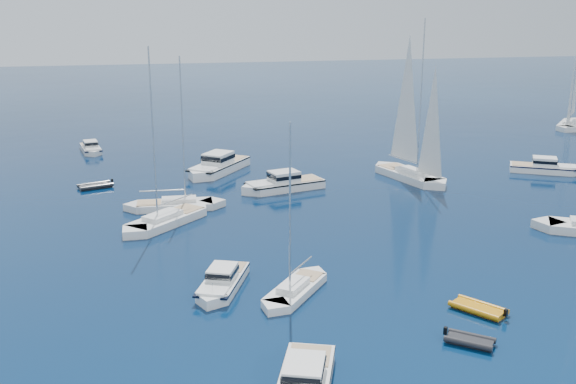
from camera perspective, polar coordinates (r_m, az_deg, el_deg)
name	(u,v)px	position (r m, az deg, el deg)	size (l,w,h in m)	color
ground	(372,335)	(41.21, 7.20, -12.01)	(400.00, 400.00, 0.00)	#082A52
motor_cruiser_left	(222,289)	(47.24, -5.64, -8.21)	(2.35, 7.69, 2.02)	white
motor_cruiser_centre	(282,190)	(71.51, -0.49, 0.18)	(3.05, 9.96, 2.61)	white
motor_cruiser_far_r	(545,172)	(84.72, 21.09, 1.57)	(2.72, 8.89, 2.33)	white
motor_cruiser_distant	(218,172)	(79.58, -6.03, 1.69)	(3.49, 11.40, 2.99)	white
motor_cruiser_horizon	(91,152)	(94.08, -16.44, 3.30)	(2.28, 7.44, 1.95)	silver
sailboat_fore	(295,294)	(46.28, 0.62, -8.66)	(2.20, 8.48, 12.46)	white
sailboat_mid_l	(167,224)	(61.42, -10.31, -2.69)	(2.90, 11.17, 16.42)	white
sailboat_centre	(175,209)	(65.88, -9.61, -1.40)	(2.68, 10.31, 15.16)	silver
sailboat_sails_r	(409,179)	(77.34, 10.32, 1.11)	(3.27, 12.56, 18.46)	white
sailboat_sails_far	(570,127)	(118.04, 22.92, 5.11)	(3.11, 11.97, 17.60)	white
tender_yellow	(478,312)	(45.44, 15.91, -9.78)	(2.01, 3.67, 0.95)	#CB7F0B
tender_grey_near	(470,344)	(41.29, 15.25, -12.42)	(1.67, 2.92, 0.95)	black
tender_grey_far	(95,188)	(75.25, -16.12, 0.34)	(2.05, 3.75, 0.95)	black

